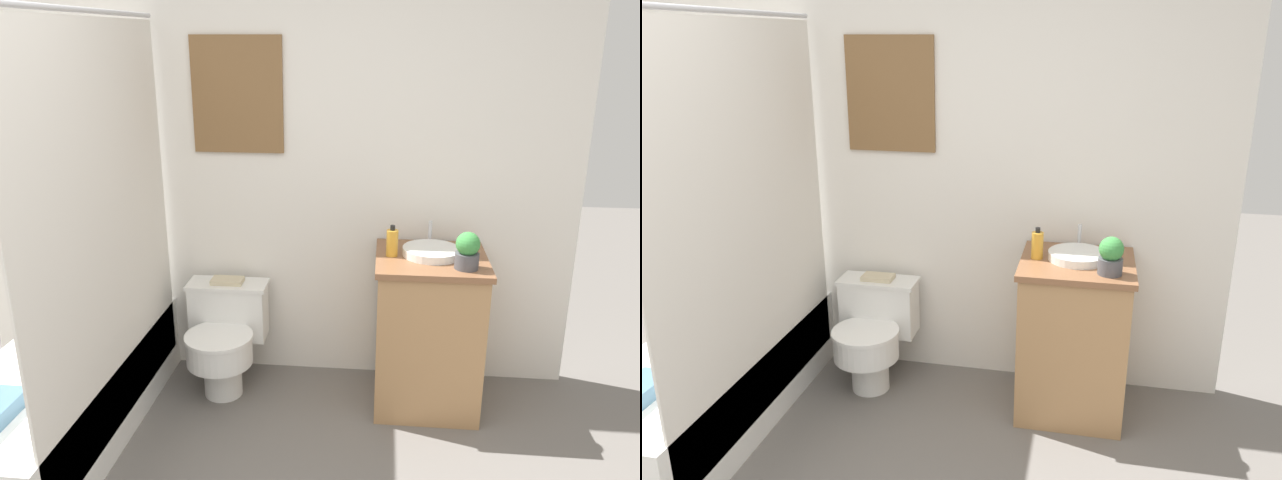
{
  "view_description": "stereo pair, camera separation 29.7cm",
  "coord_description": "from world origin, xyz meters",
  "views": [
    {
      "loc": [
        0.65,
        -1.2,
        1.87
      ],
      "look_at": [
        0.36,
        1.61,
        0.95
      ],
      "focal_mm": 35.0,
      "sensor_mm": 36.0,
      "label": 1
    },
    {
      "loc": [
        0.95,
        -1.15,
        1.87
      ],
      "look_at": [
        0.36,
        1.61,
        0.95
      ],
      "focal_mm": 35.0,
      "sensor_mm": 36.0,
      "label": 2
    }
  ],
  "objects": [
    {
      "name": "toilet",
      "position": [
        -0.19,
        1.8,
        0.32
      ],
      "size": [
        0.44,
        0.51,
        0.58
      ],
      "color": "white",
      "rests_on": "ground_plane"
    },
    {
      "name": "soap_bottle",
      "position": [
        0.71,
        1.78,
        0.89
      ],
      "size": [
        0.06,
        0.06,
        0.16
      ],
      "color": "gold",
      "rests_on": "vanity"
    },
    {
      "name": "shower_area",
      "position": [
        -0.84,
        1.27,
        0.27
      ],
      "size": [
        0.66,
        1.58,
        1.98
      ],
      "color": "white",
      "rests_on": "ground_plane"
    },
    {
      "name": "vanity",
      "position": [
        0.9,
        1.78,
        0.41
      ],
      "size": [
        0.56,
        0.54,
        0.82
      ],
      "color": "#AD7F51",
      "rests_on": "ground_plane"
    },
    {
      "name": "book_on_tank",
      "position": [
        -0.19,
        1.92,
        0.59
      ],
      "size": [
        0.17,
        0.11,
        0.02
      ],
      "color": "beige",
      "rests_on": "toilet"
    },
    {
      "name": "sink",
      "position": [
        0.9,
        1.8,
        0.84
      ],
      "size": [
        0.29,
        0.33,
        0.13
      ],
      "color": "white",
      "rests_on": "vanity"
    },
    {
      "name": "potted_plant",
      "position": [
        1.06,
        1.63,
        0.91
      ],
      "size": [
        0.11,
        0.11,
        0.18
      ],
      "color": "#4C4C51",
      "rests_on": "vanity"
    },
    {
      "name": "wall_back",
      "position": [
        -0.0,
        2.09,
        1.26
      ],
      "size": [
        3.38,
        0.07,
        2.5
      ],
      "color": "white",
      "rests_on": "ground_plane"
    }
  ]
}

